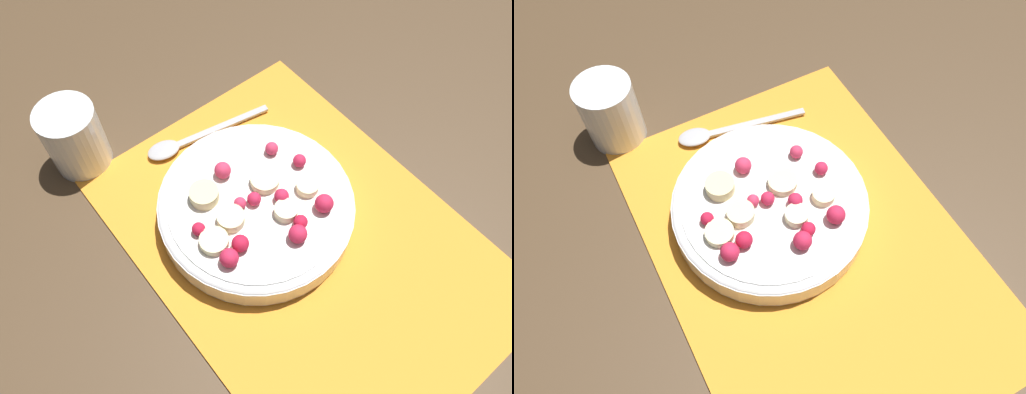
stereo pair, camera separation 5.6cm
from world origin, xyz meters
TOP-DOWN VIEW (x-y plane):
  - ground_plane at (0.00, 0.00)m, footprint 3.00×3.00m
  - placemat at (0.00, 0.00)m, footprint 0.47×0.34m
  - fruit_bowl at (0.05, 0.02)m, footprint 0.23×0.23m
  - spoon at (0.20, 0.03)m, footprint 0.05×0.17m
  - drinking_glass at (0.26, 0.14)m, footprint 0.07×0.07m

SIDE VIEW (x-z plane):
  - ground_plane at x=0.00m, z-range 0.00..0.00m
  - placemat at x=0.00m, z-range 0.00..0.01m
  - spoon at x=0.20m, z-range 0.01..0.01m
  - fruit_bowl at x=0.05m, z-range 0.00..0.05m
  - drinking_glass at x=0.26m, z-range 0.00..0.09m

